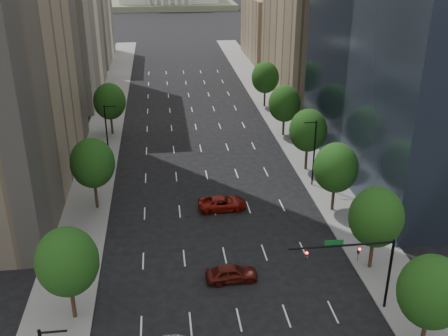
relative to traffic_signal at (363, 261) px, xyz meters
name	(u,v)px	position (x,y,z in m)	size (l,w,h in m)	color
sidewalk_left	(92,180)	(-26.03, 30.00, -5.10)	(6.00, 200.00, 0.15)	slate
sidewalk_right	(316,169)	(4.97, 30.00, -5.10)	(6.00, 200.00, 0.15)	slate
midrise_cream_left	(56,8)	(-35.53, 73.00, 12.33)	(14.00, 30.00, 35.00)	beige
filler_left	(82,26)	(-35.53, 106.00, 3.83)	(14.00, 26.00, 18.00)	beige
parking_tan_right	(311,18)	(14.47, 70.00, 9.83)	(14.00, 30.00, 30.00)	#8C7759
filler_right	(275,28)	(14.47, 103.00, 2.83)	(14.00, 26.00, 16.00)	#8C7759
tree_right_0	(432,292)	(3.47, -5.00, 0.22)	(5.20, 5.20, 8.39)	#382316
tree_right_1	(376,217)	(3.47, 6.00, 0.58)	(5.20, 5.20, 8.75)	#382316
tree_right_2	(336,168)	(3.47, 18.00, 0.43)	(5.20, 5.20, 8.61)	#382316
tree_right_3	(308,130)	(3.47, 30.00, 0.72)	(5.20, 5.20, 8.89)	#382316
tree_right_4	(285,104)	(3.47, 44.00, 0.29)	(5.20, 5.20, 8.46)	#382316
tree_right_5	(265,78)	(3.47, 60.00, 0.58)	(5.20, 5.20, 8.75)	#382316
tree_left_0	(67,262)	(-24.53, 2.00, 0.58)	(5.20, 5.20, 8.75)	#382316
tree_left_1	(93,163)	(-24.53, 22.00, 0.79)	(5.20, 5.20, 8.97)	#382316
tree_left_2	(110,101)	(-24.53, 48.00, 0.50)	(5.20, 5.20, 8.68)	#382316
streetlight_rn	(314,151)	(2.91, 25.00, -0.33)	(1.70, 0.20, 9.00)	black
streetlight_ln	(107,134)	(-23.96, 35.00, -0.33)	(1.70, 0.20, 9.00)	black
traffic_signal	(363,261)	(0.00, 0.00, 0.00)	(9.12, 0.40, 7.38)	black
foothills	(193,3)	(24.14, 569.40, -42.95)	(720.00, 413.00, 263.00)	olive
car_maroon	(232,273)	(-10.39, 5.62, -4.33)	(1.99, 4.94, 1.68)	#48110C
car_red_far	(223,203)	(-9.52, 19.94, -4.36)	(2.69, 5.84, 1.62)	maroon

